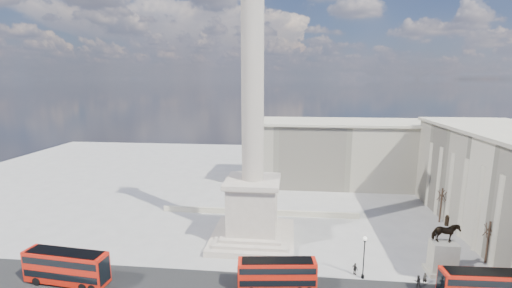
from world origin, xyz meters
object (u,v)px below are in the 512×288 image
Objects in this scene: red_bus_b at (278,274)px; red_bus_c at (485,286)px; pedestrian_standing at (418,281)px; pedestrian_crossing at (355,269)px; nelsons_column at (253,167)px; pedestrian_walking at (425,279)px; red_bus_a at (67,267)px; victorian_lamp at (364,254)px; equestrian_statue at (443,253)px.

red_bus_b is 1.00× the size of red_bus_c.
pedestrian_standing is 8.05m from pedestrian_crossing.
nelsons_column reaches higher than red_bus_b.
pedestrian_walking is 9.07m from pedestrian_crossing.
pedestrian_walking is 0.94× the size of pedestrian_standing.
nelsons_column is 28.66m from pedestrian_standing.
red_bus_a is 46.89m from pedestrian_standing.
nelsons_column is 29.94m from red_bus_a.
red_bus_c is at bearing -15.71° from victorian_lamp.
victorian_lamp is 3.02m from pedestrian_crossing.
pedestrian_standing is (23.32, -11.50, -12.05)m from nelsons_column.
pedestrian_standing is at bearing -141.83° from pedestrian_walking.
equestrian_statue is 5.03× the size of pedestrian_crossing.
red_bus_b is at bearing -164.97° from equestrian_statue.
red_bus_c is (53.62, 1.54, -0.24)m from red_bus_a.
pedestrian_standing is (18.50, 2.34, -1.30)m from red_bus_b.
victorian_lamp is 7.49m from pedestrian_standing.
victorian_lamp is 8.54m from pedestrian_walking.
pedestrian_walking is (24.54, -10.69, -12.11)m from nelsons_column.
red_bus_b is at bearing 8.69° from red_bus_a.
nelsons_column is at bearing 20.58° from pedestrian_crossing.
pedestrian_standing is (6.82, -1.40, -2.77)m from victorian_lamp.
victorian_lamp reaches higher than pedestrian_standing.
red_bus_c is at bearing -69.83° from equestrian_statue.
pedestrian_standing is (-6.93, 2.47, -1.34)m from red_bus_c.
pedestrian_crossing is (-12.35, -1.66, -2.21)m from equestrian_statue.
red_bus_a is at bearing 176.94° from red_bus_b.
victorian_lamp reaches higher than pedestrian_crossing.
pedestrian_standing is 0.99× the size of pedestrian_crossing.
red_bus_c is 6.04× the size of pedestrian_standing.
red_bus_b is 6.02× the size of pedestrian_standing.
red_bus_c is at bearing -25.20° from pedestrian_walking.
red_bus_a is 28.24m from red_bus_b.
pedestrian_standing reaches higher than pedestrian_walking.
pedestrian_crossing is (-14.67, 4.67, -1.33)m from red_bus_c.
victorian_lamp is at bearing -6.57° from pedestrian_standing.
equestrian_statue is at bearing 14.03° from red_bus_a.
equestrian_statue reaches higher than red_bus_c.
red_bus_c is at bearing -6.75° from red_bus_b.
red_bus_b is (4.82, -13.84, -10.75)m from nelsons_column.
pedestrian_walking is 0.92× the size of pedestrian_crossing.
red_bus_b is at bearing 74.29° from pedestrian_crossing.
nelsons_column is at bearing 153.34° from red_bus_c.
red_bus_b is at bearing 177.82° from red_bus_c.
pedestrian_crossing is (38.95, 6.21, -1.56)m from red_bus_a.
nelsons_column reaches higher than pedestrian_walking.
pedestrian_standing is at bearing 10.21° from red_bus_a.
pedestrian_standing is at bearing -11.57° from victorian_lamp.
red_bus_a reaches higher than pedestrian_crossing.
red_bus_b is 23.94m from equestrian_statue.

